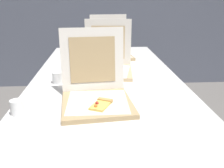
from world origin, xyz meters
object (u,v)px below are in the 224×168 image
Objects in this scene: table at (107,91)px; cup_white_near_left at (17,107)px; pizza_box_front at (96,93)px; pizza_box_middle at (107,65)px; cup_white_mid at (57,78)px; pizza_box_back at (111,51)px.

table is 0.57m from cup_white_near_left.
pizza_box_front is 1.11× the size of pizza_box_middle.
table is 33.50× the size of cup_white_mid.
pizza_box_middle and pizza_box_back have the same top height.
pizza_box_front is 0.39m from cup_white_mid.
pizza_box_middle is at bearing 75.35° from pizza_box_front.
cup_white_mid is (-0.37, -0.69, -0.02)m from pizza_box_back.
pizza_box_back is at bearing 76.53° from pizza_box_front.
table is at bearing 70.96° from pizza_box_front.
pizza_box_front is 5.91× the size of cup_white_mid.
pizza_box_front is at bearing -105.79° from pizza_box_back.
pizza_box_back is at bearing 89.08° from pizza_box_middle.
pizza_box_middle is at bearing 86.57° from table.
pizza_box_front is at bearing -93.36° from pizza_box_middle.
pizza_box_middle is (0.01, 0.24, 0.10)m from table.
table is 0.30m from pizza_box_front.
pizza_box_back reaches higher than cup_white_near_left.
cup_white_mid is at bearing -126.49° from pizza_box_back.
pizza_box_middle is 5.33× the size of cup_white_mid.
cup_white_mid is at bearing 121.13° from pizza_box_front.
pizza_box_back is 5.56× the size of cup_white_mid.
cup_white_near_left is (-0.35, -0.10, -0.02)m from pizza_box_front.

